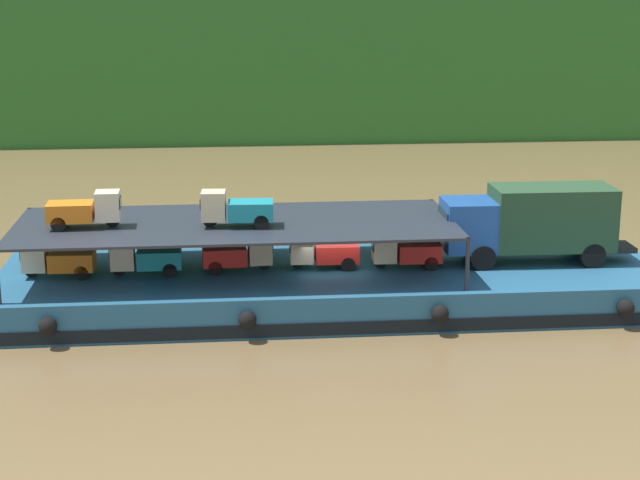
{
  "coord_description": "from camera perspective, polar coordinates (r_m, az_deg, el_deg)",
  "views": [
    {
      "loc": [
        -4.21,
        -38.09,
        12.58
      ],
      "look_at": [
        -0.5,
        0.0,
        2.7
      ],
      "focal_mm": 56.56,
      "sensor_mm": 36.0,
      "label": 1
    }
  ],
  "objects": [
    {
      "name": "ground_plane",
      "position": [
        40.33,
        0.72,
        -3.7
      ],
      "size": [
        400.0,
        400.0,
        0.0
      ],
      "primitive_type": "plane",
      "color": "brown"
    },
    {
      "name": "cargo_barge",
      "position": [
        40.08,
        0.72,
        -2.69
      ],
      "size": [
        26.18,
        8.07,
        1.5
      ],
      "color": "#23567A",
      "rests_on": "ground"
    },
    {
      "name": "covered_lorry",
      "position": [
        41.36,
        11.92,
        1.04
      ],
      "size": [
        7.89,
        2.4,
        3.1
      ],
      "color": "#1E4C99",
      "rests_on": "cargo_barge"
    },
    {
      "name": "cargo_rack",
      "position": [
        39.17,
        -4.8,
        0.92
      ],
      "size": [
        16.98,
        6.74,
        2.0
      ],
      "color": "#232833",
      "rests_on": "cargo_barge"
    },
    {
      "name": "mini_truck_lower_stern",
      "position": [
        39.99,
        -14.65,
        -1.07
      ],
      "size": [
        2.76,
        1.24,
        1.38
      ],
      "color": "orange",
      "rests_on": "cargo_barge"
    },
    {
      "name": "mini_truck_lower_aft",
      "position": [
        39.57,
        -9.89,
        -0.97
      ],
      "size": [
        2.76,
        1.23,
        1.38
      ],
      "color": "teal",
      "rests_on": "cargo_barge"
    },
    {
      "name": "mini_truck_lower_mid",
      "position": [
        39.66,
        -4.62,
        -0.76
      ],
      "size": [
        2.8,
        1.3,
        1.38
      ],
      "color": "red",
      "rests_on": "cargo_barge"
    },
    {
      "name": "mini_truck_lower_fore",
      "position": [
        39.86,
        0.15,
        -0.63
      ],
      "size": [
        2.76,
        1.24,
        1.38
      ],
      "color": "red",
      "rests_on": "cargo_barge"
    },
    {
      "name": "mini_truck_lower_bow",
      "position": [
        40.08,
        4.84,
        -0.6
      ],
      "size": [
        2.77,
        1.26,
        1.38
      ],
      "color": "red",
      "rests_on": "cargo_barge"
    },
    {
      "name": "mini_truck_upper_stern",
      "position": [
        39.0,
        -13.13,
        1.67
      ],
      "size": [
        2.77,
        1.25,
        1.38
      ],
      "color": "orange",
      "rests_on": "cargo_rack"
    },
    {
      "name": "mini_truck_upper_mid",
      "position": [
        38.28,
        -4.79,
        1.76
      ],
      "size": [
        2.79,
        1.28,
        1.38
      ],
      "color": "teal",
      "rests_on": "cargo_rack"
    }
  ]
}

